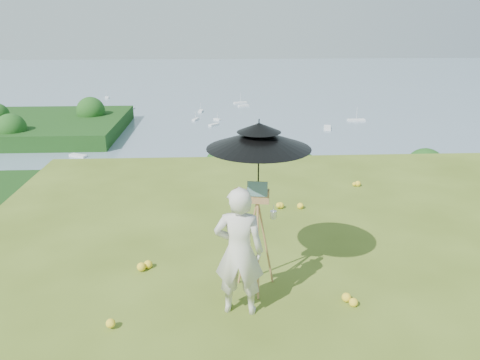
{
  "coord_description": "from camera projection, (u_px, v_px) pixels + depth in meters",
  "views": [
    {
      "loc": [
        -2.47,
        -5.68,
        3.71
      ],
      "look_at": [
        -2.03,
        2.65,
        0.81
      ],
      "focal_mm": 35.0,
      "sensor_mm": 36.0,
      "label": 1
    }
  ],
  "objects": [
    {
      "name": "moored_boats",
      "position": [
        188.0,
        127.0,
        168.99
      ],
      "size": [
        140.0,
        140.0,
        0.7
      ],
      "primitive_type": null,
      "color": "white",
      "rests_on": "bay_water"
    },
    {
      "name": "painter_cap",
      "position": [
        239.0,
        191.0,
        5.7
      ],
      "size": [
        0.21,
        0.24,
        0.1
      ],
      "primitive_type": null,
      "rotation": [
        0.0,
        0.0,
        -0.19
      ],
      "color": "#D6757A",
      "rests_on": "painter"
    },
    {
      "name": "painter",
      "position": [
        239.0,
        252.0,
        5.97
      ],
      "size": [
        0.7,
        0.51,
        1.76
      ],
      "primitive_type": "imported",
      "rotation": [
        0.0,
        0.0,
        2.99
      ],
      "color": "silver",
      "rests_on": "ground"
    },
    {
      "name": "slope_trees",
      "position": [
        243.0,
        225.0,
        44.64
      ],
      "size": [
        110.0,
        50.0,
        6.0
      ],
      "primitive_type": null,
      "color": "#194314",
      "rests_on": "forest_slope"
    },
    {
      "name": "shoreline_tier",
      "position": [
        231.0,
        238.0,
        89.26
      ],
      "size": [
        170.0,
        28.0,
        8.0
      ],
      "primitive_type": "cube",
      "color": "slate",
      "rests_on": "bay_water"
    },
    {
      "name": "sun_umbrella",
      "position": [
        259.0,
        161.0,
        6.18
      ],
      "size": [
        1.76,
        1.76,
        1.12
      ],
      "primitive_type": null,
      "rotation": [
        0.0,
        0.0,
        -0.34
      ],
      "color": "black",
      "rests_on": "field_easel"
    },
    {
      "name": "peninsula",
      "position": [
        2.0,
        120.0,
        158.71
      ],
      "size": [
        90.0,
        60.0,
        12.0
      ],
      "primitive_type": null,
      "color": "#16360E",
      "rests_on": "bay_water"
    },
    {
      "name": "ground",
      "position": [
        391.0,
        291.0,
        6.7
      ],
      "size": [
        14.0,
        14.0,
        0.0
      ],
      "primitive_type": "plane",
      "color": "#4D621C",
      "rests_on": "ground"
    },
    {
      "name": "wildflowers",
      "position": [
        385.0,
        278.0,
        6.91
      ],
      "size": [
        10.0,
        10.5,
        0.12
      ],
      "primitive_type": null,
      "color": "yellow",
      "rests_on": "ground"
    },
    {
      "name": "forest_slope",
      "position": [
        243.0,
        346.0,
        49.23
      ],
      "size": [
        140.0,
        56.0,
        22.0
      ],
      "primitive_type": "cube",
      "color": "#16360E",
      "rests_on": "bay_water"
    },
    {
      "name": "harbor_town",
      "position": [
        231.0,
        206.0,
        87.13
      ],
      "size": [
        110.0,
        22.0,
        5.0
      ],
      "primitive_type": null,
      "color": "beige",
      "rests_on": "shoreline_tier"
    },
    {
      "name": "field_easel",
      "position": [
        257.0,
        236.0,
        6.52
      ],
      "size": [
        0.73,
        0.73,
        1.65
      ],
      "primitive_type": null,
      "rotation": [
        0.0,
        0.0,
        -0.17
      ],
      "color": "#9C6541",
      "rests_on": "ground"
    },
    {
      "name": "bay_water",
      "position": [
        220.0,
        94.0,
        244.24
      ],
      "size": [
        700.0,
        700.0,
        0.0
      ],
      "primitive_type": "plane",
      "color": "#7089A1",
      "rests_on": "ground"
    }
  ]
}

